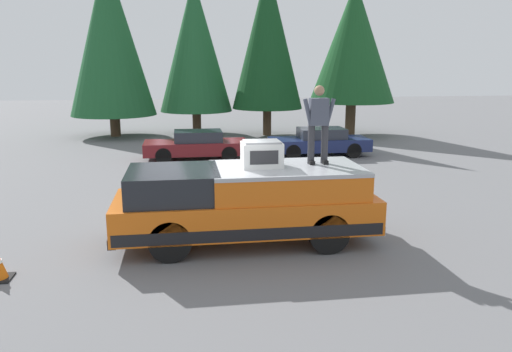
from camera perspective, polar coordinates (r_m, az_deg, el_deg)
The scene contains 10 objects.
ground_plane at distance 11.26m, azimuth -5.45°, elevation -7.04°, with size 90.00×90.00×0.00m, color slate.
pickup_truck at distance 10.70m, azimuth -1.16°, elevation -3.13°, with size 2.01×5.54×1.65m.
compressor_unit at distance 10.56m, azimuth 0.66°, elevation 2.52°, with size 0.65×0.84×0.56m.
person_on_truck_bed at distance 10.91m, azimuth 7.14°, elevation 6.08°, with size 0.29×0.72×1.69m.
parked_car_navy at distance 21.13m, azimuth 7.25°, elevation 3.88°, with size 1.64×4.10×1.16m.
parked_car_maroon at distance 20.28m, azimuth -6.81°, elevation 3.52°, with size 1.64×4.10×1.16m.
conifer_far_left at distance 27.47m, azimuth 11.05°, elevation 14.68°, with size 4.48×4.48×7.94m.
conifer_left at distance 26.87m, azimuth 1.32°, elevation 15.46°, with size 3.70×3.70×8.72m.
conifer_center_left at distance 27.51m, azimuth -6.98°, elevation 14.57°, with size 3.87×3.87×8.20m.
conifer_center_right at distance 27.52m, azimuth -16.33°, elevation 15.01°, with size 4.41×4.41×9.14m.
Camera 1 is at (-10.59, 0.49, 3.80)m, focal length 35.09 mm.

